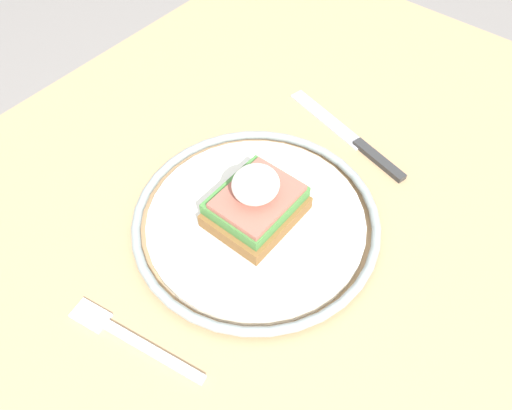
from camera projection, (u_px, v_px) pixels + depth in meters
name	position (u px, v px, depth m)	size (l,w,h in m)	color
dining_table	(285.00, 306.00, 0.60)	(1.04, 0.85, 0.73)	tan
plate	(256.00, 220.00, 0.54)	(0.27, 0.27, 0.02)	silver
sandwich	(256.00, 201.00, 0.51)	(0.10, 0.08, 0.07)	brown
fork	(130.00, 338.00, 0.46)	(0.04, 0.15, 0.00)	silver
knife	(354.00, 140.00, 0.62)	(0.06, 0.19, 0.01)	#2D2D2D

